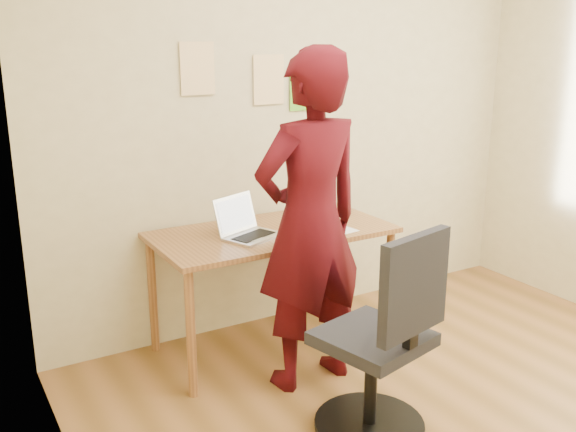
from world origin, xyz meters
TOP-DOWN VIEW (x-y plane):
  - room at (0.00, 0.00)m, footprint 3.58×3.58m
  - desk at (-0.42, 1.38)m, footprint 1.40×0.70m
  - laptop at (-0.61, 1.35)m, footprint 0.39×0.37m
  - paper_sheet at (-0.12, 1.25)m, footprint 0.26×0.35m
  - phone at (-0.22, 1.20)m, footprint 0.11×0.14m
  - wall_note_left at (-0.71, 1.74)m, footprint 0.21×0.00m
  - wall_note_mid at (-0.24, 1.74)m, footprint 0.21×0.00m
  - wall_note_right at (-0.00, 1.74)m, footprint 0.18×0.00m
  - office_chair at (-0.43, 0.31)m, footprint 0.55×0.56m
  - person at (-0.45, 0.92)m, footprint 0.68×0.47m

SIDE VIEW (x-z plane):
  - office_chair at x=-0.43m, z-range -0.07..0.95m
  - desk at x=-0.42m, z-range 0.28..1.02m
  - paper_sheet at x=-0.12m, z-range 0.74..0.74m
  - phone at x=-0.22m, z-range 0.74..0.75m
  - laptop at x=-0.61m, z-range 0.68..0.90m
  - person at x=-0.45m, z-range 0.00..1.80m
  - room at x=0.00m, z-range -0.04..2.74m
  - wall_note_right at x=0.00m, z-range 1.38..1.62m
  - wall_note_mid at x=-0.24m, z-range 1.43..1.73m
  - wall_note_left at x=-0.71m, z-range 1.51..1.81m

